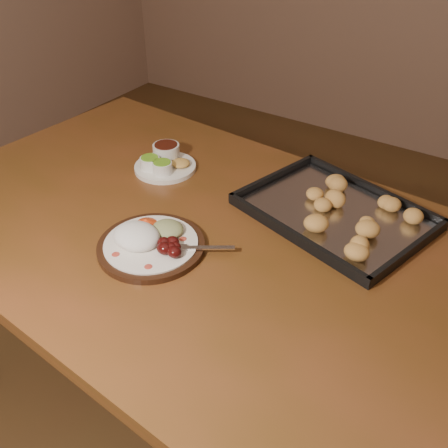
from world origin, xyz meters
The scene contains 5 objects.
ground centered at (0.00, 0.00, 0.00)m, with size 4.00×4.00×0.00m, color #4F391B.
dining_table centered at (0.11, -0.19, 0.65)m, with size 1.57×1.01×0.75m.
dinner_plate centered at (0.06, -0.32, 0.77)m, with size 0.29×0.24×0.06m.
condiment_saucer centered at (-0.14, -0.02, 0.77)m, with size 0.17×0.17×0.06m.
baking_tray centered at (0.35, 0.03, 0.76)m, with size 0.49×0.42×0.04m.
Camera 1 is at (0.68, -0.96, 1.46)m, focal length 40.00 mm.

